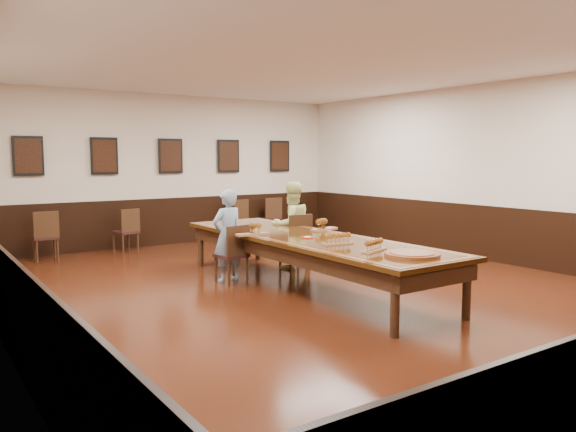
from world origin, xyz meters
TOP-DOWN VIEW (x-y plane):
  - floor at (0.00, 0.00)m, footprint 8.00×10.00m
  - ceiling at (0.00, 0.00)m, footprint 8.00×10.00m
  - wall_back at (0.00, 5.01)m, footprint 8.00×0.02m
  - wall_right at (4.01, 0.00)m, footprint 0.02×10.00m
  - chair_man at (-0.73, 0.94)m, footprint 0.46×0.50m
  - chair_woman at (0.65, 1.25)m, footprint 0.47×0.51m
  - spare_chair_a at (-2.66, 4.45)m, footprint 0.45×0.49m
  - spare_chair_b at (-1.17, 4.49)m, footprint 0.50×0.53m
  - spare_chair_c at (1.41, 4.67)m, footprint 0.53×0.56m
  - spare_chair_d at (2.43, 4.81)m, footprint 0.49×0.52m
  - person_man at (-0.75, 1.03)m, footprint 0.55×0.40m
  - person_woman at (0.65, 1.35)m, footprint 0.77×0.62m
  - pink_phone at (0.60, 0.31)m, footprint 0.08×0.15m
  - wainscoting at (0.00, 0.00)m, footprint 8.00×10.00m
  - conference_table at (0.00, 0.00)m, footprint 1.40×5.00m
  - posters at (0.00, 4.94)m, footprint 6.14×0.04m
  - flight_a at (-0.59, 0.54)m, footprint 0.50×0.21m
  - flight_b at (0.57, 0.38)m, footprint 0.53×0.28m
  - flight_c at (-0.13, -0.83)m, footprint 0.42×0.18m
  - flight_d at (-0.12, -1.50)m, footprint 0.43×0.25m
  - red_plate_grp at (-0.11, -0.15)m, footprint 0.18×0.18m
  - carved_platter at (0.02, -1.98)m, footprint 0.80×0.80m

SIDE VIEW (x-z plane):
  - floor at x=0.00m, z-range -0.02..0.00m
  - spare_chair_b at x=-1.17m, z-range 0.00..0.87m
  - chair_man at x=-0.73m, z-range 0.00..0.88m
  - spare_chair_a at x=-2.66m, z-range 0.00..0.91m
  - spare_chair_d at x=2.43m, z-range 0.00..0.92m
  - spare_chair_c at x=1.41m, z-range 0.00..0.93m
  - chair_woman at x=0.65m, z-range 0.00..0.94m
  - wainscoting at x=0.00m, z-range 0.00..1.00m
  - conference_table at x=0.00m, z-range 0.23..0.99m
  - person_man at x=-0.75m, z-range 0.00..1.40m
  - person_woman at x=0.65m, z-range 0.00..1.46m
  - pink_phone at x=0.60m, z-range 0.75..0.76m
  - red_plate_grp at x=-0.11m, z-range 0.75..0.77m
  - carved_platter at x=0.02m, z-range 0.75..0.80m
  - flight_c at x=-0.13m, z-range 0.74..0.90m
  - flight_d at x=-0.12m, z-range 0.74..0.90m
  - flight_a at x=-0.59m, z-range 0.74..0.92m
  - flight_b at x=0.57m, z-range 0.74..0.93m
  - wall_back at x=0.00m, z-range 0.00..3.20m
  - wall_right at x=4.01m, z-range 0.00..3.20m
  - posters at x=0.00m, z-range 1.53..2.27m
  - ceiling at x=0.00m, z-range 3.20..3.22m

